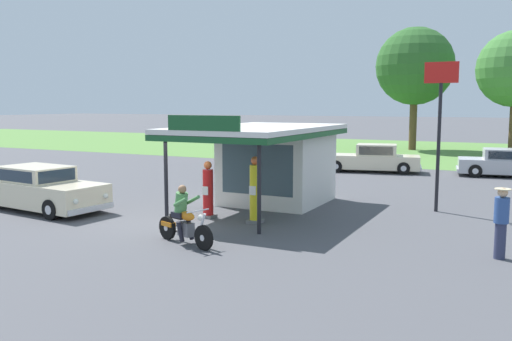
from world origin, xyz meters
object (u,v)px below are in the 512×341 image
Objects in this scene: motorcycle_with_rider at (184,220)px; parked_car_back_row_left at (264,150)px; gas_pump_offside at (255,192)px; gas_pump_nearside at (208,192)px; parked_car_back_row_far_left at (371,159)px; roadside_pole_sign at (440,111)px; bystander_leaning_by_kiosk at (501,221)px; featured_classic_sedan at (39,189)px; parked_car_back_row_right at (509,164)px; bystander_standing_back_lot at (276,158)px.

parked_car_back_row_left is (-7.35, 20.09, 0.07)m from motorcycle_with_rider.
gas_pump_nearside is at bearing -180.00° from gas_pump_offside.
parked_car_back_row_left reaches higher than parked_car_back_row_far_left.
roadside_pole_sign reaches higher than parked_car_back_row_left.
motorcycle_with_rider is 0.42× the size of roadside_pole_sign.
bystander_leaning_by_kiosk is at bearing -50.22° from parked_car_back_row_left.
motorcycle_with_rider is (-0.52, -3.15, -0.30)m from gas_pump_offside.
gas_pump_nearside is at bearing -70.01° from parked_car_back_row_left.
motorcycle_with_rider is at bearing -69.91° from parked_car_back_row_left.
gas_pump_offside is at bearing 80.69° from motorcycle_with_rider.
featured_classic_sedan is at bearing -169.49° from gas_pump_offside.
gas_pump_nearside reaches higher than parked_car_back_row_right.
bystander_leaning_by_kiosk is at bearing -67.30° from roadside_pole_sign.
bystander_leaning_by_kiosk is (7.05, -15.24, 0.25)m from parked_car_back_row_far_left.
motorcycle_with_rider is 0.38× the size of featured_classic_sedan.
roadside_pole_sign is (12.51, 5.83, 2.73)m from featured_classic_sedan.
parked_car_back_row_far_left is (7.81, -2.61, -0.04)m from parked_car_back_row_left.
bystander_leaning_by_kiosk is at bearing -45.74° from bystander_standing_back_lot.
parked_car_back_row_left is (-14.60, 1.47, 0.08)m from parked_car_back_row_right.
parked_car_back_row_right is 3.04× the size of bystander_standing_back_lot.
gas_pump_offside is 14.33m from parked_car_back_row_far_left.
roadside_pole_sign is (12.64, -12.55, 2.72)m from parked_car_back_row_left.
bystander_leaning_by_kiosk is (7.51, 2.24, 0.27)m from motorcycle_with_rider.
featured_classic_sedan is at bearing 166.61° from motorcycle_with_rider.
bystander_leaning_by_kiosk reaches higher than featured_classic_sedan.
gas_pump_nearside is 10.64m from bystander_standing_back_lot.
motorcycle_with_rider is 0.37× the size of parked_car_back_row_left.
roadside_pole_sign is at bearing 42.61° from gas_pump_offside.
parked_car_back_row_left is at bearing 120.45° from bystander_standing_back_lot.
roadside_pole_sign reaches higher than parked_car_back_row_far_left.
gas_pump_offside reaches higher than parked_car_back_row_right.
gas_pump_offside is 11.14m from bystander_standing_back_lot.
parked_car_back_row_left is at bearing 161.52° from parked_car_back_row_far_left.
bystander_leaning_by_kiosk is at bearing -7.42° from gas_pump_offside.
parked_car_back_row_right is (6.73, 15.47, -0.31)m from gas_pump_offside.
motorcycle_with_rider is at bearing -99.31° from gas_pump_offside.
bystander_standing_back_lot is (3.85, -6.55, 0.20)m from parked_car_back_row_left.
gas_pump_offside is at bearing 10.51° from featured_classic_sedan.
parked_car_back_row_far_left is (-6.79, -1.14, 0.03)m from parked_car_back_row_right.
parked_car_back_row_far_left is at bearing 114.84° from bystander_leaning_by_kiosk.
gas_pump_offside reaches higher than featured_classic_sedan.
bystander_standing_back_lot is (-10.75, -5.08, 0.28)m from parked_car_back_row_right.
featured_classic_sedan is at bearing -115.96° from parked_car_back_row_far_left.
gas_pump_nearside reaches higher than bystander_standing_back_lot.
bystander_standing_back_lot is (-4.02, 10.39, -0.03)m from gas_pump_offside.
bystander_standing_back_lot is at bearing 145.72° from roadside_pole_sign.
parked_car_back_row_far_left reaches higher than parked_car_back_row_right.
gas_pump_offside is 1.19× the size of bystander_standing_back_lot.
parked_car_back_row_left is (-6.16, 16.94, -0.12)m from gas_pump_nearside.
motorcycle_with_rider is 7.42m from featured_classic_sedan.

